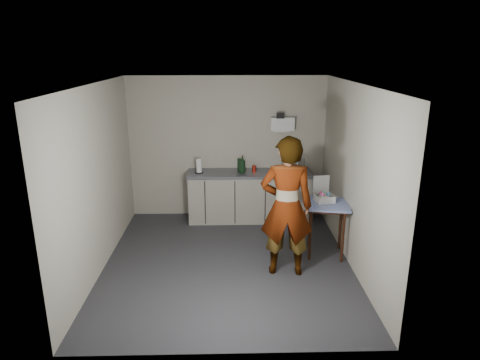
{
  "coord_description": "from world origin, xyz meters",
  "views": [
    {
      "loc": [
        0.03,
        -5.73,
        3.04
      ],
      "look_at": [
        0.2,
        0.45,
        1.14
      ],
      "focal_mm": 32.0,
      "sensor_mm": 36.0,
      "label": 1
    }
  ],
  "objects_px": {
    "side_table": "(327,210)",
    "soap_bottle": "(242,164)",
    "soda_can": "(254,169)",
    "dish_rack": "(293,168)",
    "bakery_box": "(324,196)",
    "kitchen_counter": "(249,197)",
    "dark_bottle": "(239,165)",
    "paper_towel": "(199,166)",
    "standing_man": "(286,207)"
  },
  "relations": [
    {
      "from": "side_table",
      "to": "soda_can",
      "type": "relative_size",
      "value": 6.68
    },
    {
      "from": "soda_can",
      "to": "dish_rack",
      "type": "bearing_deg",
      "value": 3.18
    },
    {
      "from": "standing_man",
      "to": "dish_rack",
      "type": "bearing_deg",
      "value": -96.36
    },
    {
      "from": "soda_can",
      "to": "dark_bottle",
      "type": "bearing_deg",
      "value": 171.25
    },
    {
      "from": "soap_bottle",
      "to": "dark_bottle",
      "type": "height_order",
      "value": "soap_bottle"
    },
    {
      "from": "dark_bottle",
      "to": "standing_man",
      "type": "bearing_deg",
      "value": -73.73
    },
    {
      "from": "dark_bottle",
      "to": "bakery_box",
      "type": "bearing_deg",
      "value": -48.35
    },
    {
      "from": "standing_man",
      "to": "bakery_box",
      "type": "bearing_deg",
      "value": -131.66
    },
    {
      "from": "soap_bottle",
      "to": "bakery_box",
      "type": "distance_m",
      "value": 1.78
    },
    {
      "from": "kitchen_counter",
      "to": "bakery_box",
      "type": "xyz_separation_m",
      "value": [
        1.06,
        -1.36,
        0.49
      ]
    },
    {
      "from": "dark_bottle",
      "to": "bakery_box",
      "type": "height_order",
      "value": "bakery_box"
    },
    {
      "from": "dish_rack",
      "to": "side_table",
      "type": "bearing_deg",
      "value": -78.15
    },
    {
      "from": "kitchen_counter",
      "to": "soap_bottle",
      "type": "bearing_deg",
      "value": -159.17
    },
    {
      "from": "kitchen_counter",
      "to": "bakery_box",
      "type": "bearing_deg",
      "value": -52.15
    },
    {
      "from": "kitchen_counter",
      "to": "dish_rack",
      "type": "bearing_deg",
      "value": 2.41
    },
    {
      "from": "standing_man",
      "to": "dark_bottle",
      "type": "height_order",
      "value": "standing_man"
    },
    {
      "from": "soap_bottle",
      "to": "dish_rack",
      "type": "xyz_separation_m",
      "value": [
        0.92,
        0.08,
        -0.09
      ]
    },
    {
      "from": "soda_can",
      "to": "bakery_box",
      "type": "relative_size",
      "value": 0.34
    },
    {
      "from": "soap_bottle",
      "to": "paper_towel",
      "type": "height_order",
      "value": "soap_bottle"
    },
    {
      "from": "kitchen_counter",
      "to": "dark_bottle",
      "type": "relative_size",
      "value": 9.14
    },
    {
      "from": "dish_rack",
      "to": "bakery_box",
      "type": "bearing_deg",
      "value": -78.97
    },
    {
      "from": "standing_man",
      "to": "kitchen_counter",
      "type": "bearing_deg",
      "value": -74.2
    },
    {
      "from": "side_table",
      "to": "paper_towel",
      "type": "height_order",
      "value": "paper_towel"
    },
    {
      "from": "kitchen_counter",
      "to": "dark_bottle",
      "type": "distance_m",
      "value": 0.63
    },
    {
      "from": "dark_bottle",
      "to": "bakery_box",
      "type": "xyz_separation_m",
      "value": [
        1.24,
        -1.4,
        -0.12
      ]
    },
    {
      "from": "kitchen_counter",
      "to": "paper_towel",
      "type": "height_order",
      "value": "paper_towel"
    },
    {
      "from": "side_table",
      "to": "soap_bottle",
      "type": "distance_m",
      "value": 1.9
    },
    {
      "from": "soda_can",
      "to": "kitchen_counter",
      "type": "bearing_deg",
      "value": 175.78
    },
    {
      "from": "soap_bottle",
      "to": "dish_rack",
      "type": "distance_m",
      "value": 0.93
    },
    {
      "from": "side_table",
      "to": "dark_bottle",
      "type": "relative_size",
      "value": 3.4
    },
    {
      "from": "kitchen_counter",
      "to": "side_table",
      "type": "distance_m",
      "value": 1.85
    },
    {
      "from": "dish_rack",
      "to": "bakery_box",
      "type": "relative_size",
      "value": 1.2
    },
    {
      "from": "kitchen_counter",
      "to": "paper_towel",
      "type": "distance_m",
      "value": 1.09
    },
    {
      "from": "soda_can",
      "to": "bakery_box",
      "type": "distance_m",
      "value": 1.67
    },
    {
      "from": "soda_can",
      "to": "soap_bottle",
      "type": "bearing_deg",
      "value": -168.32
    },
    {
      "from": "side_table",
      "to": "bakery_box",
      "type": "height_order",
      "value": "bakery_box"
    },
    {
      "from": "side_table",
      "to": "bakery_box",
      "type": "distance_m",
      "value": 0.22
    },
    {
      "from": "paper_towel",
      "to": "bakery_box",
      "type": "relative_size",
      "value": 0.72
    },
    {
      "from": "soda_can",
      "to": "dish_rack",
      "type": "distance_m",
      "value": 0.71
    },
    {
      "from": "side_table",
      "to": "kitchen_counter",
      "type": "bearing_deg",
      "value": 136.76
    },
    {
      "from": "paper_towel",
      "to": "bakery_box",
      "type": "xyz_separation_m",
      "value": [
        1.97,
        -1.34,
        -0.12
      ]
    },
    {
      "from": "soda_can",
      "to": "side_table",
      "type": "bearing_deg",
      "value": -54.94
    },
    {
      "from": "kitchen_counter",
      "to": "bakery_box",
      "type": "relative_size",
      "value": 6.07
    },
    {
      "from": "paper_towel",
      "to": "soap_bottle",
      "type": "bearing_deg",
      "value": -2.13
    },
    {
      "from": "dark_bottle",
      "to": "soap_bottle",
      "type": "bearing_deg",
      "value": -58.88
    },
    {
      "from": "standing_man",
      "to": "soda_can",
      "type": "bearing_deg",
      "value": -76.45
    },
    {
      "from": "paper_towel",
      "to": "kitchen_counter",
      "type": "bearing_deg",
      "value": 1.37
    },
    {
      "from": "dark_bottle",
      "to": "paper_towel",
      "type": "distance_m",
      "value": 0.73
    },
    {
      "from": "dish_rack",
      "to": "paper_towel",
      "type": "bearing_deg",
      "value": -178.15
    },
    {
      "from": "kitchen_counter",
      "to": "bakery_box",
      "type": "distance_m",
      "value": 1.8
    }
  ]
}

